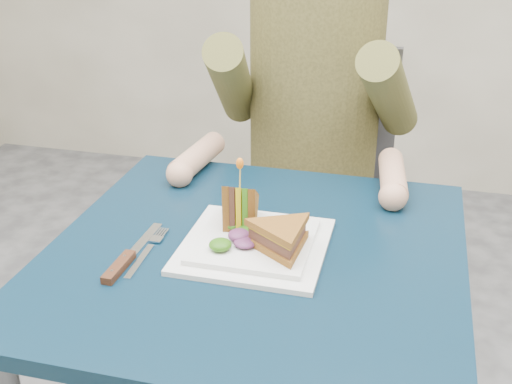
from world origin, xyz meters
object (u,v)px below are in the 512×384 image
(plate, at_px, (255,244))
(knife, at_px, (124,262))
(table, at_px, (255,286))
(diner, at_px, (315,68))
(sandwich_upright, at_px, (240,209))
(fork, at_px, (146,253))
(chair, at_px, (316,184))
(sandwich_flat, at_px, (281,237))

(plate, xyz_separation_m, knife, (-0.21, -0.11, -0.00))
(table, bearing_deg, diner, 90.00)
(plate, distance_m, sandwich_upright, 0.07)
(table, bearing_deg, fork, -160.14)
(diner, xyz_separation_m, fork, (-0.19, -0.67, -0.18))
(diner, distance_m, sandwich_upright, 0.57)
(plate, xyz_separation_m, sandwich_upright, (-0.04, 0.04, 0.05))
(chair, height_order, fork, chair)
(sandwich_flat, bearing_deg, knife, -161.86)
(sandwich_flat, relative_size, knife, 0.87)
(sandwich_flat, height_order, knife, sandwich_flat)
(plate, xyz_separation_m, fork, (-0.18, -0.07, -0.01))
(sandwich_flat, distance_m, fork, 0.25)
(table, distance_m, fork, 0.21)
(plate, bearing_deg, sandwich_flat, -24.44)
(table, distance_m, sandwich_upright, 0.15)
(diner, bearing_deg, sandwich_upright, -94.18)
(chair, bearing_deg, table, -90.00)
(knife, bearing_deg, sandwich_upright, 42.79)
(sandwich_upright, xyz_separation_m, fork, (-0.15, -0.11, -0.05))
(sandwich_upright, xyz_separation_m, knife, (-0.17, -0.16, -0.05))
(plate, bearing_deg, fork, -159.25)
(diner, distance_m, plate, 0.63)
(fork, distance_m, knife, 0.05)
(plate, relative_size, sandwich_upright, 1.88)
(sandwich_flat, xyz_separation_m, sandwich_upright, (-0.09, 0.07, 0.01))
(fork, bearing_deg, diner, 74.54)
(table, distance_m, diner, 0.66)
(chair, bearing_deg, diner, -90.00)
(chair, relative_size, knife, 4.20)
(diner, bearing_deg, sandwich_flat, -85.17)
(sandwich_upright, height_order, knife, sandwich_upright)
(plate, relative_size, sandwich_flat, 1.35)
(fork, bearing_deg, plate, 20.75)
(table, relative_size, plate, 2.88)
(fork, bearing_deg, chair, 76.66)
(chair, relative_size, sandwich_flat, 4.83)
(chair, xyz_separation_m, sandwich_upright, (-0.04, -0.67, 0.24))
(chair, height_order, knife, chair)
(table, bearing_deg, sandwich_flat, -22.91)
(chair, bearing_deg, sandwich_flat, -85.90)
(diner, relative_size, sandwich_flat, 3.87)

